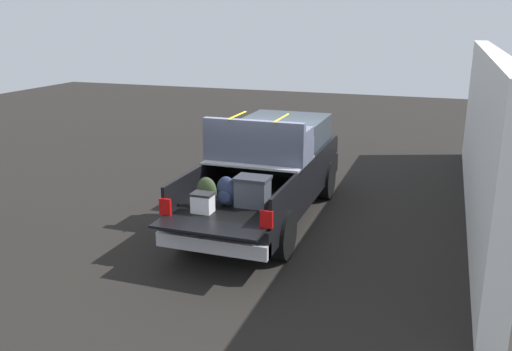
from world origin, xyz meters
TOP-DOWN VIEW (x-y plane):
  - ground_plane at (0.00, 0.00)m, footprint 40.00×40.00m
  - pickup_truck at (0.37, -0.00)m, footprint 6.05×2.06m
  - building_facade at (1.76, -4.13)m, footprint 11.02×0.36m

SIDE VIEW (x-z plane):
  - ground_plane at x=0.00m, z-range 0.00..0.00m
  - pickup_truck at x=0.37m, z-range -0.13..2.10m
  - building_facade at x=1.76m, z-range 0.00..3.40m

